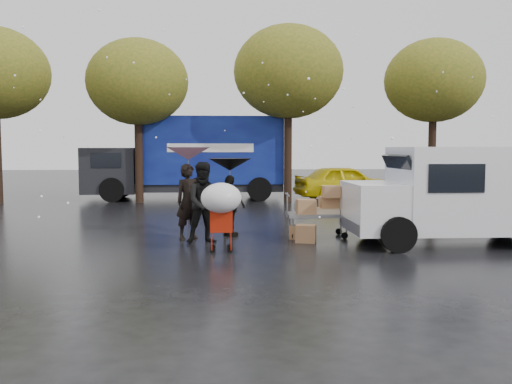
{
  "coord_description": "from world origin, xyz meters",
  "views": [
    {
      "loc": [
        -0.24,
        -11.93,
        2.16
      ],
      "look_at": [
        0.61,
        1.0,
        1.12
      ],
      "focal_mm": 38.0,
      "sensor_mm": 36.0,
      "label": 1
    }
  ],
  "objects": [
    {
      "name": "umbrella_black",
      "position": [
        -0.02,
        1.34,
        1.78
      ],
      "size": [
        1.06,
        1.06,
        1.93
      ],
      "color": "#4C4C4C",
      "rests_on": "ground"
    },
    {
      "name": "yellow_taxi",
      "position": [
        5.09,
        11.01,
        0.73
      ],
      "size": [
        4.57,
        2.6,
        1.46
      ],
      "primitive_type": "imported",
      "rotation": [
        0.0,
        0.0,
        1.79
      ],
      "color": "yellow",
      "rests_on": "ground"
    },
    {
      "name": "box_ground_far",
      "position": [
        1.61,
        0.89,
        0.16
      ],
      "size": [
        0.45,
        0.38,
        0.31
      ],
      "primitive_type": "cube",
      "rotation": [
        0.0,
        0.0,
        -0.17
      ],
      "color": "#986542",
      "rests_on": "ground"
    },
    {
      "name": "shopping_cart",
      "position": [
        -0.23,
        -0.77,
        1.06
      ],
      "size": [
        0.84,
        0.84,
        1.46
      ],
      "color": "#B01D0A",
      "rests_on": "ground"
    },
    {
      "name": "white_van",
      "position": [
        5.25,
        -0.03,
        1.16
      ],
      "size": [
        4.91,
        2.18,
        2.2
      ],
      "color": "white",
      "rests_on": "ground"
    },
    {
      "name": "blue_truck",
      "position": [
        -1.48,
        11.41,
        1.76
      ],
      "size": [
        8.3,
        2.6,
        3.5
      ],
      "color": "navy",
      "rests_on": "ground"
    },
    {
      "name": "person_middle",
      "position": [
        -0.6,
        0.44,
        0.93
      ],
      "size": [
        1.02,
        0.86,
        1.86
      ],
      "primitive_type": "imported",
      "rotation": [
        0.0,
        0.0,
        0.19
      ],
      "color": "black",
      "rests_on": "ground"
    },
    {
      "name": "umbrella_pink",
      "position": [
        -1.01,
        1.05,
        2.05
      ],
      "size": [
        1.04,
        1.04,
        2.2
      ],
      "color": "#4C4C4C",
      "rests_on": "ground"
    },
    {
      "name": "tree_row",
      "position": [
        -0.47,
        10.0,
        5.02
      ],
      "size": [
        21.6,
        4.4,
        7.12
      ],
      "color": "black",
      "rests_on": "ground"
    },
    {
      "name": "person_pink",
      "position": [
        -1.01,
        1.05,
        0.9
      ],
      "size": [
        0.78,
        0.7,
        1.8
      ],
      "primitive_type": "imported",
      "rotation": [
        0.0,
        0.0,
        0.51
      ],
      "color": "black",
      "rests_on": "ground"
    },
    {
      "name": "person_black",
      "position": [
        -0.02,
        1.34,
        0.76
      ],
      "size": [
        0.93,
        0.84,
        1.52
      ],
      "primitive_type": "imported",
      "rotation": [
        0.0,
        0.0,
        2.48
      ],
      "color": "black",
      "rests_on": "ground"
    },
    {
      "name": "vendor_cart",
      "position": [
        2.21,
        1.09,
        0.73
      ],
      "size": [
        1.52,
        0.8,
        1.27
      ],
      "color": "slate",
      "rests_on": "ground"
    },
    {
      "name": "box_ground_near",
      "position": [
        1.72,
        0.37,
        0.2
      ],
      "size": [
        0.53,
        0.47,
        0.41
      ],
      "primitive_type": "cube",
      "rotation": [
        0.0,
        0.0,
        -0.27
      ],
      "color": "#986542",
      "rests_on": "ground"
    },
    {
      "name": "ground",
      "position": [
        0.0,
        0.0,
        0.0
      ],
      "size": [
        90.0,
        90.0,
        0.0
      ],
      "primitive_type": "plane",
      "color": "black",
      "rests_on": "ground"
    }
  ]
}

